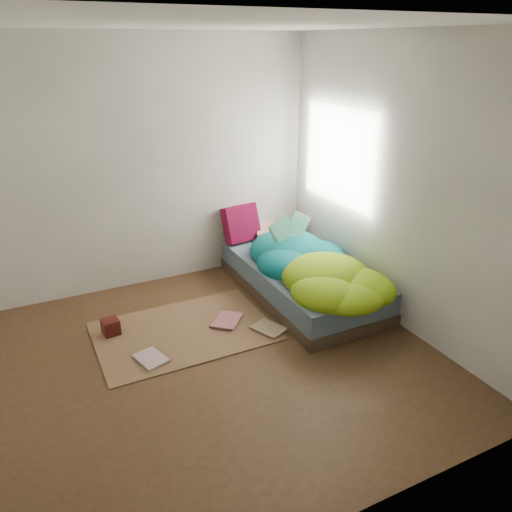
# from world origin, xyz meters

# --- Properties ---
(ground) EXTENTS (3.50, 3.50, 0.00)m
(ground) POSITION_xyz_m (0.00, 0.00, 0.00)
(ground) COLOR #442B1A
(ground) RESTS_ON ground
(room_walls) EXTENTS (3.54, 3.54, 2.62)m
(room_walls) POSITION_xyz_m (0.01, 0.01, 1.63)
(room_walls) COLOR #B7B4AD
(room_walls) RESTS_ON ground
(bed) EXTENTS (1.00, 2.00, 0.34)m
(bed) POSITION_xyz_m (1.22, 0.72, 0.17)
(bed) COLOR #382D1E
(bed) RESTS_ON ground
(duvet) EXTENTS (0.96, 1.84, 0.34)m
(duvet) POSITION_xyz_m (1.22, 0.50, 0.51)
(duvet) COLOR #07596B
(duvet) RESTS_ON bed
(rug) EXTENTS (1.60, 1.10, 0.01)m
(rug) POSITION_xyz_m (-0.15, 0.55, 0.01)
(rug) COLOR brown
(rug) RESTS_ON ground
(pillow_floral) EXTENTS (0.66, 0.56, 0.13)m
(pillow_floral) POSITION_xyz_m (1.42, 1.53, 0.40)
(pillow_floral) COLOR beige
(pillow_floral) RESTS_ON bed
(pillow_magenta) EXTENTS (0.44, 0.20, 0.42)m
(pillow_magenta) POSITION_xyz_m (0.95, 1.63, 0.55)
(pillow_magenta) COLOR #55052E
(pillow_magenta) RESTS_ON bed
(open_book) EXTENTS (0.42, 0.13, 0.25)m
(open_book) POSITION_xyz_m (1.17, 0.90, 0.81)
(open_book) COLOR #2C8931
(open_book) RESTS_ON duvet
(wooden_box) EXTENTS (0.16, 0.16, 0.14)m
(wooden_box) POSITION_xyz_m (-0.77, 0.80, 0.08)
(wooden_box) COLOR #340F0B
(wooden_box) RESTS_ON rug
(floor_book_a) EXTENTS (0.28, 0.33, 0.02)m
(floor_book_a) POSITION_xyz_m (-0.65, 0.21, 0.02)
(floor_book_a) COLOR beige
(floor_book_a) RESTS_ON rug
(floor_book_b) EXTENTS (0.39, 0.39, 0.03)m
(floor_book_b) POSITION_xyz_m (0.19, 0.60, 0.03)
(floor_book_b) COLOR #DB7E86
(floor_book_b) RESTS_ON rug
(floor_book_c) EXTENTS (0.32, 0.36, 0.02)m
(floor_book_c) POSITION_xyz_m (0.47, 0.17, 0.02)
(floor_book_c) COLOR tan
(floor_book_c) RESTS_ON rug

